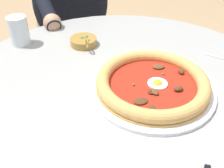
# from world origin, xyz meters

# --- Properties ---
(dining_table) EXTENTS (1.00, 1.00, 0.72)m
(dining_table) POSITION_xyz_m (0.00, 0.00, 0.57)
(dining_table) COLOR #999993
(dining_table) RESTS_ON ground
(pizza_on_plate) EXTENTS (0.33, 0.33, 0.04)m
(pizza_on_plate) POSITION_xyz_m (-0.01, -0.07, 0.74)
(pizza_on_plate) COLOR white
(pizza_on_plate) RESTS_ON dining_table
(water_glass) EXTENTS (0.07, 0.07, 0.10)m
(water_glass) POSITION_xyz_m (0.17, 0.39, 0.76)
(water_glass) COLOR silver
(water_glass) RESTS_ON dining_table
(olive_pan) EXTENTS (0.11, 0.09, 0.05)m
(olive_pan) POSITION_xyz_m (0.20, 0.17, 0.73)
(olive_pan) COLOR olive
(olive_pan) RESTS_ON dining_table
(diner_person) EXTENTS (0.58, 0.44, 1.11)m
(diner_person) POSITION_xyz_m (0.65, 0.36, 0.49)
(diner_person) COLOR #282833
(diner_person) RESTS_ON ground
(cafe_chair_diner) EXTENTS (0.54, 0.54, 0.84)m
(cafe_chair_diner) POSITION_xyz_m (0.77, 0.42, 0.52)
(cafe_chair_diner) COLOR beige
(cafe_chair_diner) RESTS_ON ground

